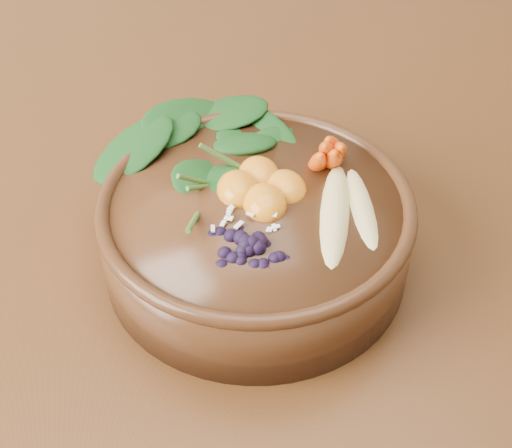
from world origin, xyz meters
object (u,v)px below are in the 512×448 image
object	(u,v)px
kale_heap	(221,138)
blueberry_pile	(246,231)
carrot_cluster	(326,123)
mandarin_cluster	(262,176)
stoneware_bowl	(256,233)
banana_halves	(350,198)
dining_table	(284,219)

from	to	relation	value
kale_heap	blueberry_pile	distance (m)	0.11
carrot_cluster	mandarin_cluster	xyz separation A→B (m)	(-0.06, -0.03, -0.02)
stoneware_bowl	banana_halves	world-z (taller)	banana_halves
kale_heap	banana_halves	distance (m)	0.12
carrot_cluster	dining_table	bearing A→B (deg)	116.31
banana_halves	mandarin_cluster	size ratio (longest dim) A/B	1.67
carrot_cluster	mandarin_cluster	size ratio (longest dim) A/B	0.87
stoneware_bowl	kale_heap	bearing A→B (deg)	104.40
dining_table	kale_heap	size ratio (longest dim) A/B	9.50
stoneware_bowl	blueberry_pile	distance (m)	0.07
kale_heap	banana_halves	world-z (taller)	kale_heap
kale_heap	blueberry_pile	bearing A→B (deg)	-90.67
mandarin_cluster	stoneware_bowl	bearing A→B (deg)	-118.81
kale_heap	blueberry_pile	size ratio (longest dim) A/B	1.42
stoneware_bowl	carrot_cluster	world-z (taller)	carrot_cluster
kale_heap	carrot_cluster	xyz separation A→B (m)	(0.09, -0.02, 0.02)
blueberry_pile	kale_heap	bearing A→B (deg)	89.33
kale_heap	banana_halves	size ratio (longest dim) A/B	1.23
kale_heap	mandarin_cluster	distance (m)	0.06
carrot_cluster	blueberry_pile	bearing A→B (deg)	-109.55
dining_table	blueberry_pile	world-z (taller)	blueberry_pile
banana_halves	blueberry_pile	distance (m)	0.09
stoneware_bowl	banana_halves	xyz separation A→B (m)	(0.07, -0.03, 0.05)
stoneware_bowl	blueberry_pile	size ratio (longest dim) A/B	2.16
dining_table	banana_halves	size ratio (longest dim) A/B	11.73
dining_table	blueberry_pile	distance (m)	0.28
mandarin_cluster	kale_heap	bearing A→B (deg)	115.74
banana_halves	blueberry_pile	bearing A→B (deg)	-141.51
carrot_cluster	banana_halves	size ratio (longest dim) A/B	0.52
dining_table	kale_heap	world-z (taller)	kale_heap
kale_heap	mandarin_cluster	bearing A→B (deg)	-64.26
stoneware_bowl	carrot_cluster	xyz separation A→B (m)	(0.07, 0.05, 0.07)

